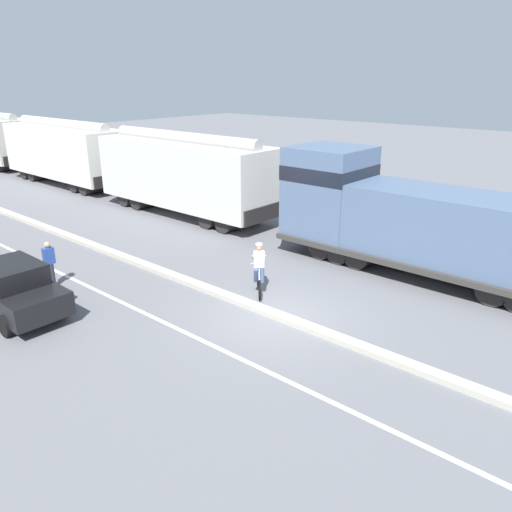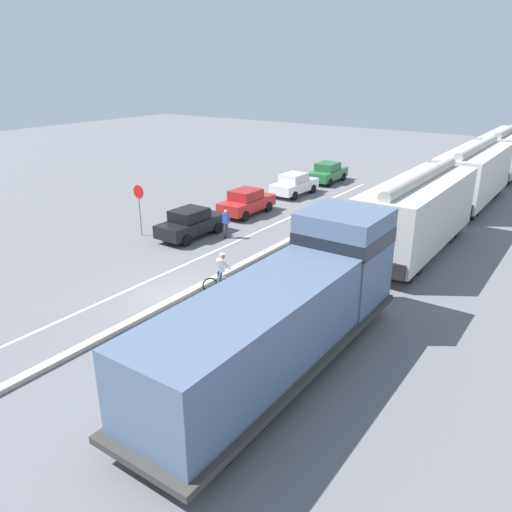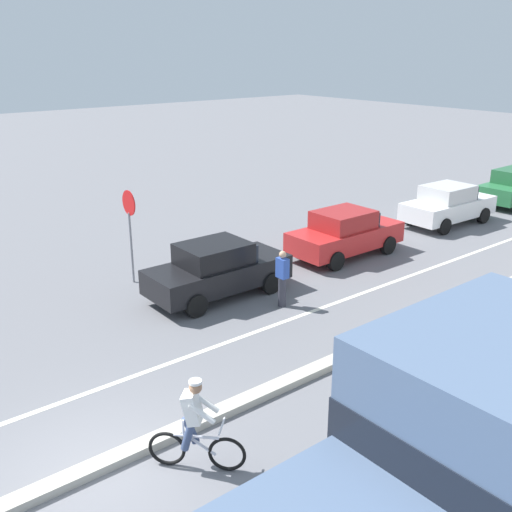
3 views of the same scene
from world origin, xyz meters
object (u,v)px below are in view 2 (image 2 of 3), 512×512
(parked_car_white, at_px, (294,184))
(stop_sign, at_px, (139,200))
(hopper_car_trailing, at_px, (506,152))
(parked_car_red, at_px, (247,202))
(hopper_car_middle, at_px, (473,174))
(cyclist, at_px, (222,274))
(pedestrian_by_cars, at_px, (226,223))
(parked_car_black, at_px, (191,223))
(parked_car_green, at_px, (328,172))
(hopper_car_lead, at_px, (418,213))
(locomotive, at_px, (292,310))

(parked_car_white, bearing_deg, stop_sign, -99.92)
(hopper_car_trailing, height_order, parked_car_red, hopper_car_trailing)
(hopper_car_middle, distance_m, parked_car_white, 12.24)
(cyclist, distance_m, pedestrian_by_cars, 7.02)
(hopper_car_middle, distance_m, parked_car_black, 19.67)
(parked_car_black, relative_size, parked_car_red, 1.00)
(parked_car_green, xyz_separation_m, pedestrian_by_cars, (1.90, -15.85, 0.03))
(parked_car_red, bearing_deg, pedestrian_by_cars, -67.58)
(parked_car_black, distance_m, cyclist, 7.52)
(parked_car_black, xyz_separation_m, parked_car_white, (-0.23, 11.56, 0.00))
(parked_car_green, height_order, pedestrian_by_cars, same)
(hopper_car_lead, relative_size, hopper_car_middle, 1.00)
(parked_car_red, distance_m, parked_car_white, 6.12)
(parked_car_white, bearing_deg, parked_car_black, -88.87)
(hopper_car_trailing, bearing_deg, stop_sign, -114.77)
(cyclist, bearing_deg, parked_car_green, 105.85)
(parked_car_white, relative_size, pedestrian_by_cars, 2.62)
(hopper_car_lead, bearing_deg, locomotive, -90.00)
(hopper_car_lead, xyz_separation_m, parked_car_green, (-11.19, 12.16, -1.26))
(hopper_car_lead, bearing_deg, stop_sign, -155.86)
(hopper_car_lead, distance_m, stop_sign, 14.79)
(locomotive, height_order, cyclist, locomotive)
(cyclist, height_order, pedestrian_by_cars, cyclist)
(parked_car_green, bearing_deg, hopper_car_trailing, 44.60)
(locomotive, distance_m, stop_sign, 14.82)
(locomotive, distance_m, parked_car_red, 17.10)
(locomotive, distance_m, hopper_car_trailing, 35.36)
(hopper_car_trailing, xyz_separation_m, parked_car_white, (-11.23, -16.30, -1.26))
(cyclist, relative_size, pedestrian_by_cars, 1.06)
(parked_car_green, bearing_deg, parked_car_white, -90.43)
(hopper_car_trailing, xyz_separation_m, stop_sign, (-13.50, -29.25, -0.05))
(parked_car_white, xyz_separation_m, pedestrian_by_cars, (1.94, -10.60, 0.03))
(hopper_car_lead, bearing_deg, parked_car_black, -157.06)
(parked_car_green, bearing_deg, hopper_car_middle, -2.86)
(hopper_car_trailing, bearing_deg, parked_car_green, -135.40)
(stop_sign, relative_size, pedestrian_by_cars, 1.78)
(parked_car_white, distance_m, cyclist, 17.34)
(parked_car_green, bearing_deg, hopper_car_lead, -47.37)
(hopper_car_middle, bearing_deg, cyclist, -103.70)
(parked_car_black, bearing_deg, hopper_car_trailing, 68.44)
(hopper_car_trailing, height_order, parked_car_white, hopper_car_trailing)
(parked_car_black, xyz_separation_m, pedestrian_by_cars, (1.71, 0.97, 0.03))
(locomotive, distance_m, pedestrian_by_cars, 12.61)
(stop_sign, distance_m, pedestrian_by_cars, 4.96)
(hopper_car_trailing, height_order, parked_car_black, hopper_car_trailing)
(locomotive, bearing_deg, hopper_car_middle, 90.00)
(parked_car_red, height_order, cyclist, cyclist)
(parked_car_green, distance_m, cyclist, 22.32)
(hopper_car_lead, bearing_deg, parked_car_red, 175.97)
(hopper_car_trailing, distance_m, parked_car_green, 15.77)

